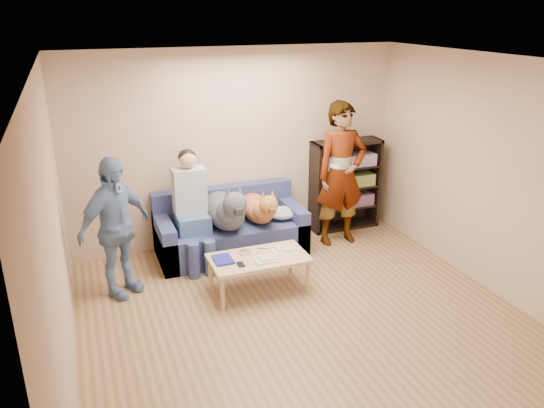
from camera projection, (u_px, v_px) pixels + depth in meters
name	position (u px, v px, depth m)	size (l,w,h in m)	color
ground	(315.00, 332.00, 5.30)	(5.00, 5.00, 0.00)	brown
ceiling	(323.00, 65.00, 4.39)	(5.00, 5.00, 0.00)	white
wall_back	(237.00, 148.00, 7.04)	(4.50, 4.50, 0.00)	tan
wall_front	(534.00, 378.00, 2.66)	(4.50, 4.50, 0.00)	tan
wall_left	(56.00, 248.00, 4.10)	(5.00, 5.00, 0.00)	tan
wall_right	(511.00, 184.00, 5.60)	(5.00, 5.00, 0.00)	tan
blanket	(283.00, 213.00, 7.00)	(0.42, 0.36, 0.15)	#A6A6AA
person_standing_right	(341.00, 174.00, 7.03)	(0.71, 0.46, 1.94)	gray
person_standing_left	(115.00, 228.00, 5.76)	(0.93, 0.39, 1.60)	#6A7DAA
held_controller	(335.00, 167.00, 6.73)	(0.04, 0.13, 0.03)	silver
notebook_blue	(223.00, 260.00, 5.85)	(0.20, 0.26, 0.03)	#1B2096
papers	(266.00, 259.00, 5.87)	(0.26, 0.20, 0.01)	silver
magazine	(268.00, 257.00, 5.89)	(0.22, 0.17, 0.01)	beige
camera_silver	(245.00, 252.00, 6.00)	(0.11, 0.06, 0.05)	silver
controller_a	(279.00, 248.00, 6.12)	(0.04, 0.13, 0.03)	white
controller_b	(288.00, 250.00, 6.07)	(0.09, 0.06, 0.03)	white
headphone_cup_a	(276.00, 254.00, 5.99)	(0.07, 0.07, 0.02)	white
headphone_cup_b	(273.00, 251.00, 6.06)	(0.07, 0.07, 0.02)	white
pen_orange	(262.00, 263.00, 5.79)	(0.01, 0.01, 0.14)	#D05D1D
pen_black	(263.00, 249.00, 6.14)	(0.01, 0.01, 0.14)	black
wallet	(241.00, 264.00, 5.75)	(0.07, 0.12, 0.01)	black
sofa	(230.00, 232.00, 6.95)	(1.90, 0.85, 0.82)	#515B93
person_seated	(192.00, 205.00, 6.50)	(0.40, 0.73, 1.47)	#436093
dog_gray	(226.00, 210.00, 6.63)	(0.47, 1.28, 0.68)	#494E53
dog_tan	(259.00, 208.00, 6.83)	(0.38, 1.15, 0.55)	#BD6739
coffee_table	(259.00, 261.00, 5.96)	(1.10, 0.60, 0.42)	#D9B285
bookshelf	(345.00, 183.00, 7.62)	(1.00, 0.34, 1.30)	black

